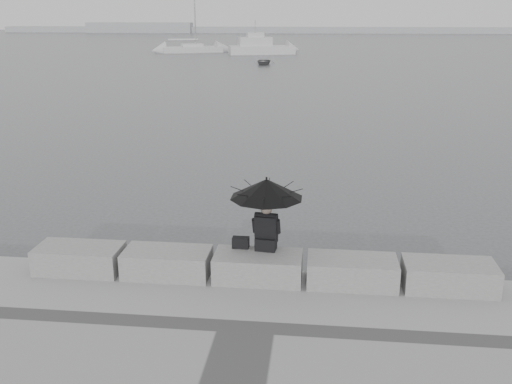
# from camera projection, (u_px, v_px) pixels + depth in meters

# --- Properties ---
(ground) EXTENTS (360.00, 360.00, 0.00)m
(ground) POSITION_uv_depth(u_px,v_px,m) (260.00, 293.00, 11.07)
(ground) COLOR #3F4244
(ground) RESTS_ON ground
(stone_block_far_left) EXTENTS (1.60, 0.80, 0.50)m
(stone_block_far_left) POSITION_uv_depth(u_px,v_px,m) (80.00, 259.00, 10.78)
(stone_block_far_left) COLOR slate
(stone_block_far_left) RESTS_ON promenade
(stone_block_left) EXTENTS (1.60, 0.80, 0.50)m
(stone_block_left) POSITION_uv_depth(u_px,v_px,m) (167.00, 263.00, 10.60)
(stone_block_left) COLOR slate
(stone_block_left) RESTS_ON promenade
(stone_block_centre) EXTENTS (1.60, 0.80, 0.50)m
(stone_block_centre) POSITION_uv_depth(u_px,v_px,m) (258.00, 267.00, 10.42)
(stone_block_centre) COLOR slate
(stone_block_centre) RESTS_ON promenade
(stone_block_right) EXTENTS (1.60, 0.80, 0.50)m
(stone_block_right) POSITION_uv_depth(u_px,v_px,m) (352.00, 272.00, 10.24)
(stone_block_right) COLOR slate
(stone_block_right) RESTS_ON promenade
(stone_block_far_right) EXTENTS (1.60, 0.80, 0.50)m
(stone_block_far_right) POSITION_uv_depth(u_px,v_px,m) (449.00, 276.00, 10.07)
(stone_block_far_right) COLOR slate
(stone_block_far_right) RESTS_ON promenade
(seated_person) EXTENTS (1.34, 1.34, 1.39)m
(seated_person) POSITION_uv_depth(u_px,v_px,m) (266.00, 196.00, 10.30)
(seated_person) COLOR black
(seated_person) RESTS_ON stone_block_centre
(bag) EXTENTS (0.31, 0.18, 0.20)m
(bag) POSITION_uv_depth(u_px,v_px,m) (241.00, 242.00, 10.64)
(bag) COLOR black
(bag) RESTS_ON stone_block_centre
(distant_landmass) EXTENTS (180.00, 8.00, 2.80)m
(distant_landmass) POSITION_uv_depth(u_px,v_px,m) (289.00, 30.00, 158.19)
(distant_landmass) COLOR #A1A3A6
(distant_landmass) RESTS_ON ground
(sailboat_left) EXTENTS (8.58, 5.58, 12.90)m
(sailboat_left) POSITION_uv_depth(u_px,v_px,m) (192.00, 49.00, 79.23)
(sailboat_left) COLOR silver
(sailboat_left) RESTS_ON ground
(motor_cruiser) EXTENTS (9.07, 5.06, 4.50)m
(motor_cruiser) POSITION_uv_depth(u_px,v_px,m) (262.00, 47.00, 75.76)
(motor_cruiser) COLOR silver
(motor_cruiser) RESTS_ON ground
(dinghy) EXTENTS (3.30, 1.43, 0.56)m
(dinghy) POSITION_uv_depth(u_px,v_px,m) (264.00, 62.00, 60.60)
(dinghy) COLOR gray
(dinghy) RESTS_ON ground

